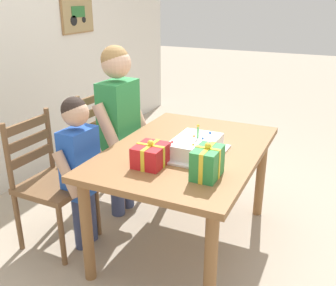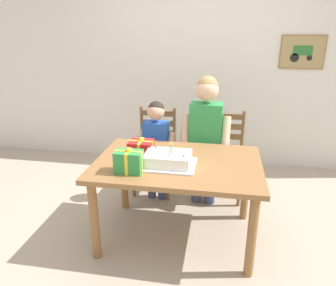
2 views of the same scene
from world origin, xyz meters
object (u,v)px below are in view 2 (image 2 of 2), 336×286
Objects in this scene: child_younger at (156,142)px; chair_left at (155,150)px; gift_box_beside_cake at (129,162)px; gift_box_red_large at (141,148)px; birthday_cake at (168,159)px; chair_right at (223,154)px; dining_table at (178,172)px; child_older at (206,130)px.

chair_left is at bearing 105.03° from child_younger.
gift_box_beside_cake is 1.16m from chair_left.
chair_left is at bearing 93.04° from gift_box_red_large.
child_younger is (-0.24, 0.71, -0.12)m from birthday_cake.
gift_box_red_large is 0.35m from gift_box_beside_cake.
gift_box_red_large is 0.99× the size of gift_box_beside_cake.
child_younger reaches higher than gift_box_red_large.
birthday_cake is 1.07m from chair_right.
child_younger is at bearing 116.49° from dining_table.
chair_right is at bearing 66.18° from dining_table.
child_older reaches higher than gift_box_red_large.
child_younger reaches higher than chair_right.
gift_box_beside_cake is at bearing -122.68° from chair_right.
gift_box_beside_cake is at bearing -88.22° from chair_left.
dining_table is 0.38m from gift_box_red_large.
birthday_cake is at bearing -109.68° from child_older.
chair_right is 0.86× the size of child_younger.
child_younger reaches higher than dining_table.
dining_table is at bearing -63.51° from child_younger.
gift_box_red_large is (-0.26, 0.18, 0.01)m from birthday_cake.
birthday_cake is at bearing -127.99° from dining_table.
dining_table is 0.94m from chair_left.
birthday_cake is 2.10× the size of gift_box_beside_cake.
child_older reaches higher than child_younger.
chair_left reaches higher than dining_table.
dining_table is at bearing 37.77° from gift_box_beside_cake.
birthday_cake is 0.32m from gift_box_beside_cake.
child_older reaches higher than chair_right.
chair_right is at bearing 64.69° from birthday_cake.
child_older reaches higher than dining_table.
gift_box_red_large is at bearing 164.87° from dining_table.
child_younger is at bearing 87.95° from gift_box_red_large.
birthday_cake is 1.03m from chair_left.
chair_right is (0.37, 0.85, -0.16)m from dining_table.
gift_box_beside_cake reaches higher than chair_right.
child_older reaches higher than chair_left.
gift_box_beside_cake is 1.03m from child_older.
dining_table is at bearing -113.82° from chair_right.
child_older is 1.24× the size of child_younger.
chair_right reaches higher than birthday_cake.
child_younger reaches higher than birthday_cake.
gift_box_red_large is 1.08m from chair_right.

